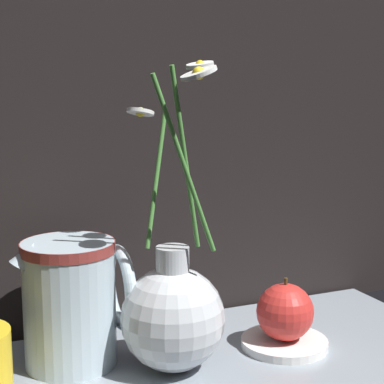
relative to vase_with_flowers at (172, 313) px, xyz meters
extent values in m
plane|color=black|center=(0.03, 0.00, -0.08)|extent=(6.00, 6.00, 0.00)
cube|color=gray|center=(0.03, 0.00, -0.07)|extent=(0.67, 0.30, 0.01)
sphere|color=silver|center=(0.00, 0.00, -0.01)|extent=(0.12, 0.12, 0.12)
cylinder|color=silver|center=(0.00, 0.00, 0.06)|extent=(0.04, 0.04, 0.04)
cylinder|color=#4C8E3D|center=(0.01, -0.02, 0.18)|extent=(0.04, 0.02, 0.20)
cylinder|color=white|center=(0.02, -0.04, 0.27)|extent=(0.04, 0.04, 0.01)
sphere|color=yellow|center=(0.02, -0.04, 0.27)|extent=(0.01, 0.01, 0.01)
cylinder|color=#4C8E3D|center=(0.00, -0.03, 0.17)|extent=(0.07, 0.01, 0.19)
cylinder|color=white|center=(0.00, -0.07, 0.27)|extent=(0.04, 0.04, 0.02)
sphere|color=yellow|center=(0.00, -0.07, 0.27)|extent=(0.01, 0.01, 0.01)
cylinder|color=#4C8E3D|center=(-0.01, 0.02, 0.15)|extent=(0.04, 0.03, 0.15)
cylinder|color=white|center=(-0.02, 0.03, 0.22)|extent=(0.04, 0.04, 0.01)
sphere|color=yellow|center=(-0.02, 0.03, 0.22)|extent=(0.01, 0.01, 0.01)
cylinder|color=silver|center=(-0.10, 0.06, 0.01)|extent=(0.11, 0.11, 0.15)
cylinder|color=maroon|center=(-0.10, 0.06, 0.07)|extent=(0.11, 0.11, 0.01)
torus|color=silver|center=(-0.04, 0.06, 0.02)|extent=(0.01, 0.10, 0.10)
cone|color=silver|center=(-0.15, 0.06, 0.07)|extent=(0.04, 0.03, 0.04)
cylinder|color=white|center=(0.15, 0.00, -0.06)|extent=(0.11, 0.11, 0.01)
sphere|color=red|center=(0.15, 0.00, -0.02)|extent=(0.07, 0.07, 0.07)
cylinder|color=#4C3819|center=(0.15, 0.00, 0.02)|extent=(0.00, 0.00, 0.01)
camera|label=1|loc=(-0.25, -0.64, 0.26)|focal=60.00mm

